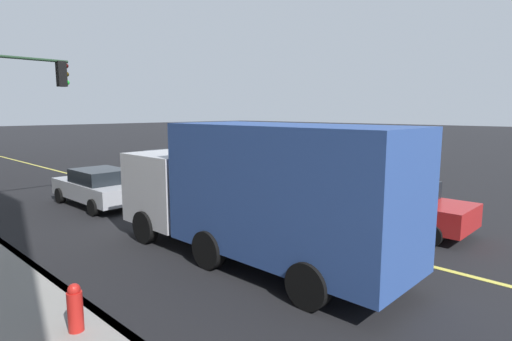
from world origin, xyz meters
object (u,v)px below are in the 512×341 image
Objects in this scene: car_silver at (98,187)px; traffic_light_mast at (0,102)px; car_red at (397,204)px; truck_blue at (258,190)px; fire_hydrant at (75,312)px; car_tan at (169,164)px.

traffic_light_mast is (0.56, 2.93, 3.16)m from car_silver.
truck_blue reaches higher than car_red.
fire_hydrant is (-0.27, 4.49, -1.29)m from truck_blue.
truck_blue is at bearing 154.46° from car_tan.
traffic_light_mast is 6.06× the size of fire_hydrant.
car_red is at bearing -142.62° from traffic_light_mast.
traffic_light_mast reaches higher than car_silver.
car_tan is 9.67m from traffic_light_mast.
traffic_light_mast is at bearing 79.13° from car_silver.
car_tan is 16.10m from fire_hydrant.
truck_blue is (1.19, 5.00, 0.98)m from car_red.
fire_hydrant is at bearing 152.48° from car_silver.
car_tan reaches higher than fire_hydrant.
car_tan is 13.46m from truck_blue.
car_silver is at bearing -100.87° from traffic_light_mast.
car_silver is at bearing -27.52° from fire_hydrant.
fire_hydrant is (-9.35, 1.65, -3.44)m from traffic_light_mast.
fire_hydrant is at bearing 170.01° from traffic_light_mast.
traffic_light_mast reaches higher than fire_hydrant.
traffic_light_mast is at bearing 109.35° from car_tan.
car_red is at bearing -103.34° from truck_blue.
car_red is 9.54m from fire_hydrant.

